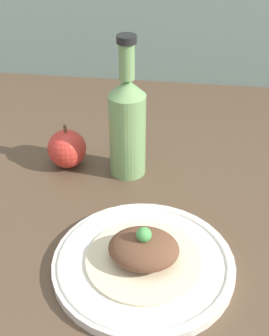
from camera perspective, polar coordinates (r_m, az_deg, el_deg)
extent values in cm
cube|color=brown|center=(79.29, -1.97, -5.96)|extent=(180.00, 110.00, 4.00)
cylinder|color=silver|center=(67.50, 1.10, -11.65)|extent=(25.77, 25.77, 1.41)
torus|color=silver|center=(67.15, 1.10, -11.35)|extent=(24.70, 24.70, 0.98)
cylinder|color=beige|center=(66.85, 1.11, -11.11)|extent=(16.34, 16.34, 0.40)
ellipsoid|color=brown|center=(65.36, 1.13, -9.80)|extent=(9.87, 8.39, 3.86)
sphere|color=#4CA34C|center=(63.60, 1.15, -8.13)|extent=(2.13, 2.13, 2.13)
cylinder|color=#729E5B|center=(82.42, -0.88, 4.03)|extent=(6.49, 6.49, 15.36)
cone|color=#729E5B|center=(78.22, -0.94, 9.82)|extent=(6.49, 6.49, 2.92)
cylinder|color=#729E5B|center=(76.47, -0.97, 12.88)|extent=(2.59, 2.59, 6.04)
cylinder|color=black|center=(75.23, -1.00, 15.45)|extent=(3.24, 3.24, 1.20)
sphere|color=red|center=(87.16, -8.23, 2.34)|extent=(7.18, 7.18, 7.18)
cylinder|color=brown|center=(85.06, -8.46, 4.72)|extent=(0.57, 0.57, 1.62)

